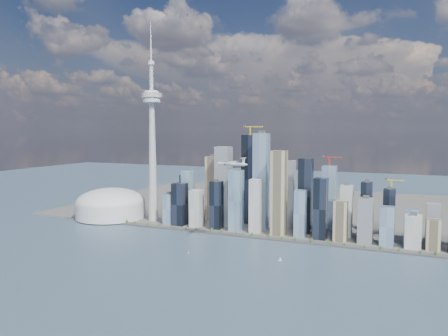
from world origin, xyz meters
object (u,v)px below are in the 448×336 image
at_px(needle_tower, 152,138).
at_px(sailboat_east, 280,259).
at_px(airplane, 232,164).
at_px(dome_stadium, 111,205).
at_px(sailboat_west, 189,252).

relative_size(needle_tower, sailboat_east, 57.19).
bearing_deg(sailboat_east, airplane, 155.75).
relative_size(needle_tower, dome_stadium, 2.75).
height_order(dome_stadium, sailboat_east, dome_stadium).
height_order(airplane, sailboat_west, airplane).
bearing_deg(airplane, dome_stadium, 163.40).
distance_m(sailboat_west, sailboat_east, 194.15).
xyz_separation_m(sailboat_west, sailboat_east, (192.45, 25.64, 0.30)).
height_order(needle_tower, dome_stadium, needle_tower).
bearing_deg(sailboat_west, airplane, 76.94).
relative_size(dome_stadium, sailboat_west, 23.02).
height_order(dome_stadium, airplane, airplane).
relative_size(needle_tower, sailboat_west, 63.36).
relative_size(needle_tower, airplane, 7.41).
relative_size(sailboat_west, sailboat_east, 0.90).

